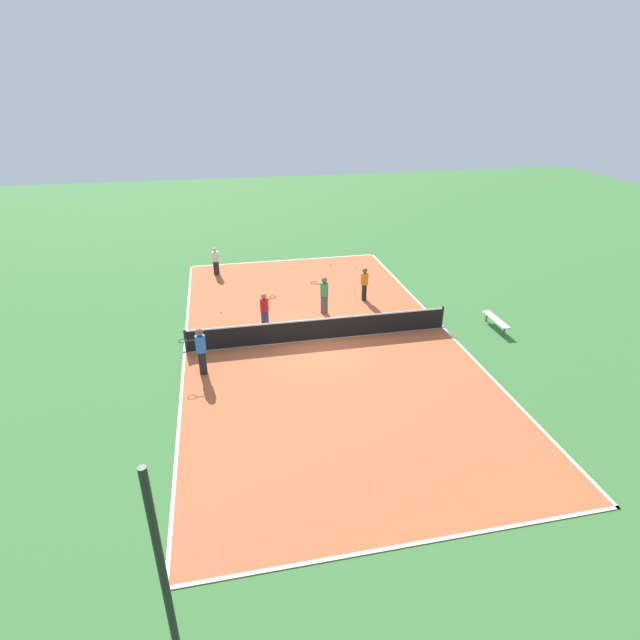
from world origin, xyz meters
TOP-DOWN VIEW (x-y plane):
  - ground_plane at (0.00, 0.00)m, footprint 80.00×80.00m
  - court_surface at (0.00, 0.00)m, footprint 11.01×20.84m
  - tennis_net at (0.00, 0.00)m, footprint 10.81×0.10m
  - bench at (-7.62, 0.51)m, footprint 0.36×1.77m
  - player_far_green at (-0.71, -2.52)m, footprint 0.84×0.94m
  - player_coach_red at (2.09, -1.51)m, footprint 0.89×0.90m
  - player_center_orange at (-2.94, -3.63)m, footprint 0.41×0.41m
  - player_far_white at (4.03, -8.77)m, footprint 0.50×0.50m
  - player_near_blue at (4.71, 1.77)m, footprint 0.95×0.39m
  - tennis_ball_left_sideline at (-3.82, -8.26)m, footprint 0.07×0.07m
  - tennis_ball_far_baseline at (-2.49, -8.96)m, footprint 0.07×0.07m
  - tennis_ball_midcourt at (3.94, -3.50)m, footprint 0.07×0.07m
  - fence_post_back_right at (4.91, 12.74)m, footprint 0.12×0.12m

SIDE VIEW (x-z plane):
  - ground_plane at x=0.00m, z-range 0.00..0.00m
  - court_surface at x=0.00m, z-range 0.00..0.02m
  - tennis_ball_left_sideline at x=-3.82m, z-range 0.02..0.09m
  - tennis_ball_far_baseline at x=-2.49m, z-range 0.02..0.09m
  - tennis_ball_midcourt at x=3.94m, z-range 0.02..0.09m
  - bench at x=-7.62m, z-range 0.17..0.62m
  - tennis_net at x=0.00m, z-range 0.03..1.02m
  - player_far_white at x=4.03m, z-range 0.12..1.63m
  - player_coach_red at x=2.09m, z-range 0.14..1.76m
  - player_center_orange at x=-2.94m, z-range 0.14..1.77m
  - player_far_green at x=-0.71m, z-range 0.16..1.91m
  - player_near_blue at x=4.71m, z-range 0.17..1.98m
  - fence_post_back_right at x=4.91m, z-range 0.00..5.28m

